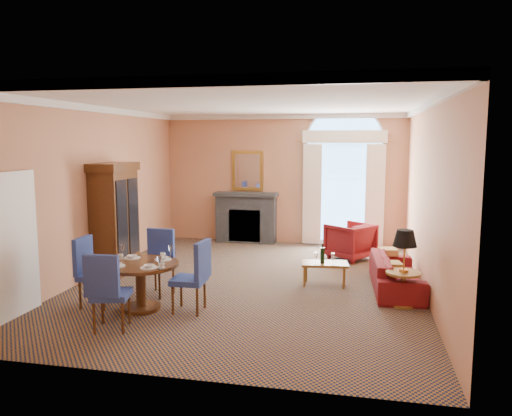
% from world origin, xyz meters
% --- Properties ---
extents(ground, '(7.50, 7.50, 0.00)m').
position_xyz_m(ground, '(0.00, 0.00, 0.00)').
color(ground, '#131E3D').
rests_on(ground, ground).
extents(room_envelope, '(6.04, 7.52, 3.45)m').
position_xyz_m(room_envelope, '(-0.03, 0.67, 2.51)').
color(room_envelope, tan).
rests_on(room_envelope, ground).
extents(armoire, '(0.61, 1.09, 2.14)m').
position_xyz_m(armoire, '(-2.72, 0.16, 1.03)').
color(armoire, '#3C210D').
rests_on(armoire, ground).
extents(dining_table, '(1.15, 1.15, 0.93)m').
position_xyz_m(dining_table, '(-1.31, -1.76, 0.54)').
color(dining_table, '#3C210D').
rests_on(dining_table, ground).
extents(dining_chair_north, '(0.59, 0.59, 1.08)m').
position_xyz_m(dining_chair_north, '(-1.36, -0.91, 0.62)').
color(dining_chair_north, navy).
rests_on(dining_chair_north, ground).
extents(dining_chair_south, '(0.58, 0.58, 1.08)m').
position_xyz_m(dining_chair_south, '(-1.36, -2.68, 0.62)').
color(dining_chair_south, navy).
rests_on(dining_chair_south, ground).
extents(dining_chair_east, '(0.52, 0.51, 1.08)m').
position_xyz_m(dining_chair_east, '(-0.46, -1.68, 0.62)').
color(dining_chair_east, navy).
rests_on(dining_chair_east, ground).
extents(dining_chair_west, '(0.51, 0.51, 1.08)m').
position_xyz_m(dining_chair_west, '(-2.14, -1.76, 0.62)').
color(dining_chair_west, navy).
rests_on(dining_chair_west, ground).
extents(sofa, '(0.87, 2.00, 0.57)m').
position_xyz_m(sofa, '(2.55, 0.08, 0.29)').
color(sofa, maroon).
rests_on(sofa, ground).
extents(armchair, '(1.20, 1.20, 0.79)m').
position_xyz_m(armchair, '(1.72, 2.24, 0.39)').
color(armchair, maroon).
rests_on(armchair, ground).
extents(coffee_table, '(0.86, 0.54, 0.78)m').
position_xyz_m(coffee_table, '(1.32, 0.11, 0.40)').
color(coffee_table, olive).
rests_on(coffee_table, ground).
extents(side_table, '(0.54, 0.54, 1.17)m').
position_xyz_m(side_table, '(2.60, -0.75, 0.76)').
color(side_table, olive).
rests_on(side_table, ground).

